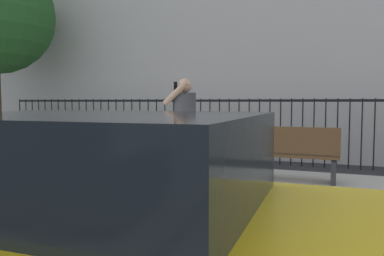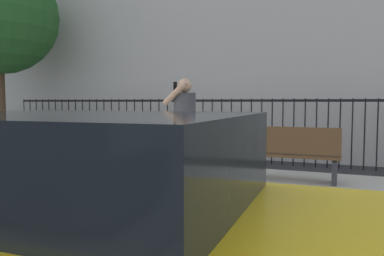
{
  "view_description": "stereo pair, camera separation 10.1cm",
  "coord_description": "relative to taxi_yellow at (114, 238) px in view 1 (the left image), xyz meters",
  "views": [
    {
      "loc": [
        3.52,
        -3.34,
        1.52
      ],
      "look_at": [
        1.26,
        2.42,
        1.09
      ],
      "focal_mm": 35.54,
      "sensor_mm": 36.0,
      "label": 1
    },
    {
      "loc": [
        3.61,
        -3.3,
        1.52
      ],
      "look_at": [
        1.26,
        2.42,
        1.09
      ],
      "focal_mm": 35.54,
      "sensor_mm": 36.0,
      "label": 2
    }
  ],
  "objects": [
    {
      "name": "iron_fence",
      "position": [
        -2.25,
        7.32,
        0.32
      ],
      "size": [
        12.03,
        0.04,
        1.6
      ],
      "color": "black",
      "rests_on": "ground"
    },
    {
      "name": "street_bench",
      "position": [
        0.47,
        4.74,
        -0.05
      ],
      "size": [
        1.6,
        0.45,
        0.95
      ],
      "color": "brown",
      "rests_on": "sidewalk"
    },
    {
      "name": "sidewalk",
      "position": [
        -2.25,
        3.62,
        -0.63
      ],
      "size": [
        28.0,
        4.4,
        0.15
      ],
      "primitive_type": "cube",
      "color": "#B2ADA3",
      "rests_on": "ground"
    },
    {
      "name": "taxi_yellow",
      "position": [
        0.0,
        0.0,
        0.0
      ],
      "size": [
        4.26,
        1.97,
        1.45
      ],
      "color": "yellow",
      "rests_on": "ground"
    },
    {
      "name": "pedestrian_on_phone",
      "position": [
        -0.99,
        3.56,
        0.46
      ],
      "size": [
        0.53,
        0.72,
        1.73
      ],
      "color": "tan",
      "rests_on": "sidewalk"
    },
    {
      "name": "ground_plane",
      "position": [
        -2.25,
        1.42,
        -0.7
      ],
      "size": [
        60.0,
        60.0,
        0.0
      ],
      "primitive_type": "plane",
      "color": "#28282B"
    }
  ]
}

